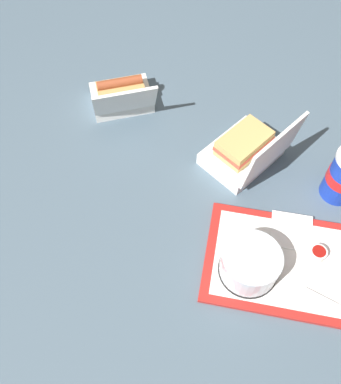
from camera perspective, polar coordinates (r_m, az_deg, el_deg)
name	(u,v)px	position (r m, az deg, el deg)	size (l,w,h in m)	color
ground_plane	(163,213)	(1.09, -1.01, -2.84)	(3.20, 3.20, 0.00)	#4C6070
food_tray	(284,263)	(1.06, 14.84, -9.14)	(0.42, 0.33, 0.01)	red
cake_container	(250,264)	(0.99, 10.55, -9.43)	(0.14, 0.14, 0.08)	black
ketchup_cup	(318,253)	(1.07, 19.05, -7.72)	(0.04, 0.04, 0.02)	white
napkin_stack	(292,231)	(1.09, 15.85, -5.04)	(0.10, 0.10, 0.00)	white
plastic_fork	(327,301)	(1.04, 20.19, -13.53)	(0.11, 0.01, 0.01)	white
clamshell_hotdog_corner	(122,95)	(1.29, -6.52, 12.67)	(0.25, 0.26, 0.16)	white
clamshell_sandwich_back	(246,150)	(1.16, 9.97, 5.50)	(0.24, 0.25, 0.19)	white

